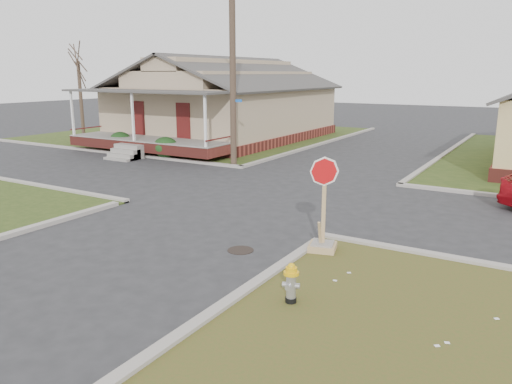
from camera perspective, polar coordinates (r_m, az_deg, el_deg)
The scene contains 11 objects.
ground at distance 13.84m, azimuth -8.36°, elevation -4.40°, with size 120.00×120.00×0.00m, color #292A2C.
verge_far_left at distance 35.62m, azimuth -6.34°, elevation 6.60°, with size 19.00×19.00×0.05m, color #2B3E16.
curbs at distance 17.83m, azimuth 1.81°, elevation -0.21°, with size 80.00×40.00×0.12m, color #A09990, non-canonical shape.
manhole at distance 12.22m, azimuth -1.78°, elevation -6.66°, with size 0.64×0.64×0.01m, color black.
corner_house at distance 32.60m, azimuth -3.59°, elevation 10.01°, with size 10.10×15.50×5.30m.
utility_pole at distance 22.85m, azimuth -2.68°, elevation 14.56°, with size 1.80×0.28×9.00m.
tree_far_left at distance 34.52m, azimuth -19.37°, elevation 9.85°, with size 0.22×0.22×4.90m, color #3D2D23.
fire_hydrant at distance 9.35m, azimuth 4.04°, elevation -10.10°, with size 0.29×0.29×0.77m.
stop_sign at distance 12.04m, azimuth 7.66°, elevation -4.40°, with size 0.65×0.63×2.28m.
hedge_left at distance 28.40m, azimuth -15.22°, elevation 5.63°, with size 1.39×1.14×1.06m, color #1A3E16.
hedge_right at distance 25.50m, azimuth -10.28°, elevation 5.05°, with size 1.40×1.15×1.07m, color #1A3E16.
Camera 1 is at (8.42, -10.15, 4.20)m, focal length 35.00 mm.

